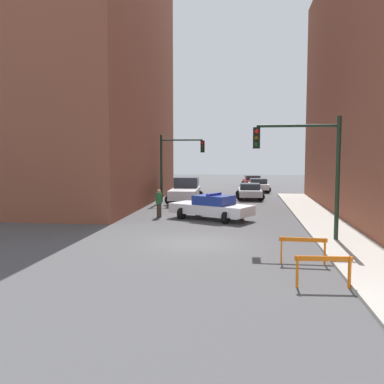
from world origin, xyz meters
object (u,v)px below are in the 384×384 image
(parked_car_far, at_px, (252,181))
(pedestrian_crossing, at_px, (159,203))
(white_truck, at_px, (185,191))
(barrier_front, at_px, (323,266))
(parked_car_near, at_px, (250,191))
(traffic_light_near, at_px, (310,159))
(barrier_mid, at_px, (303,246))
(police_car, at_px, (212,207))
(traffic_light_far, at_px, (175,158))
(parked_car_mid, at_px, (258,185))

(parked_car_far, bearing_deg, pedestrian_crossing, -108.89)
(white_truck, bearing_deg, barrier_front, -73.79)
(white_truck, xyz_separation_m, barrier_front, (6.77, -20.51, -0.29))
(parked_car_near, relative_size, parked_car_far, 0.98)
(traffic_light_near, relative_size, parked_car_near, 1.19)
(parked_car_far, bearing_deg, barrier_mid, -93.31)
(police_car, xyz_separation_m, pedestrian_crossing, (-3.17, 0.51, 0.14))
(traffic_light_far, distance_m, parked_car_far, 17.68)
(white_truck, height_order, barrier_front, white_truck)
(police_car, xyz_separation_m, parked_car_mid, (3.18, 18.55, -0.05))
(parked_car_mid, bearing_deg, white_truck, -122.28)
(traffic_light_far, height_order, police_car, traffic_light_far)
(white_truck, relative_size, barrier_mid, 3.42)
(parked_car_mid, xyz_separation_m, barrier_mid, (0.68, -28.02, -0.06))
(police_car, bearing_deg, barrier_mid, -130.69)
(parked_car_near, xyz_separation_m, pedestrian_crossing, (-5.43, -10.97, 0.19))
(traffic_light_near, height_order, parked_car_near, traffic_light_near)
(police_car, xyz_separation_m, parked_car_far, (2.69, 24.69, -0.05))
(parked_car_near, height_order, pedestrian_crossing, pedestrian_crossing)
(barrier_front, bearing_deg, parked_car_far, 92.15)
(traffic_light_far, distance_m, parked_car_mid, 12.48)
(traffic_light_near, height_order, barrier_mid, traffic_light_near)
(barrier_front, bearing_deg, traffic_light_near, 85.64)
(traffic_light_far, bearing_deg, parked_car_near, 28.73)
(white_truck, xyz_separation_m, parked_car_mid, (5.88, 10.13, -0.23))
(pedestrian_crossing, bearing_deg, parked_car_near, 161.90)
(parked_car_near, distance_m, parked_car_mid, 7.13)
(parked_car_near, bearing_deg, police_car, -103.66)
(barrier_mid, bearing_deg, barrier_front, -85.32)
(traffic_light_far, relative_size, parked_car_far, 1.17)
(police_car, height_order, barrier_mid, police_car)
(traffic_light_near, height_order, parked_car_far, traffic_light_near)
(traffic_light_near, distance_m, parked_car_mid, 24.37)
(police_car, distance_m, barrier_mid, 10.22)
(police_car, relative_size, pedestrian_crossing, 3.03)
(pedestrian_crossing, bearing_deg, parked_car_mid, 168.86)
(police_car, xyz_separation_m, parked_car_near, (2.26, 11.48, -0.05))
(white_truck, height_order, parked_car_mid, white_truck)
(traffic_light_far, xyz_separation_m, parked_car_mid, (6.65, 10.21, -2.72))
(traffic_light_near, height_order, white_truck, traffic_light_near)
(police_car, bearing_deg, barrier_front, -134.24)
(traffic_light_near, distance_m, parked_car_far, 30.49)
(traffic_light_near, distance_m, traffic_light_far, 16.10)
(white_truck, bearing_deg, parked_car_mid, 57.85)
(traffic_light_far, relative_size, barrier_front, 3.25)
(parked_car_near, distance_m, pedestrian_crossing, 12.24)
(parked_car_far, bearing_deg, parked_car_mid, -90.69)
(parked_car_near, distance_m, barrier_mid, 21.01)
(barrier_front, xyz_separation_m, barrier_mid, (-0.22, 2.63, 0.00))
(traffic_light_near, bearing_deg, barrier_front, -94.36)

